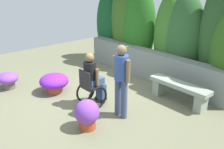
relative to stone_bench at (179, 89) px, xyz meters
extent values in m
plane|color=#6A6B50|center=(-1.51, -1.55, -0.34)|extent=(11.30, 11.30, 0.00)
cube|color=slate|center=(-1.51, 0.64, 0.10)|extent=(5.01, 0.38, 0.89)
ellipsoid|color=#154B25|center=(-3.92, 1.15, 0.95)|extent=(1.16, 0.81, 2.58)
ellipsoid|color=#335B1E|center=(-3.00, 1.14, 1.26)|extent=(1.28, 0.89, 3.20)
ellipsoid|color=#225F1B|center=(-2.48, 1.14, 1.06)|extent=(1.29, 0.90, 2.80)
ellipsoid|color=#366B24|center=(-1.28, 1.20, 0.94)|extent=(1.01, 0.71, 2.57)
ellipsoid|color=#285428|center=(-0.83, 1.27, 0.92)|extent=(1.31, 0.91, 2.53)
ellipsoid|color=#264C22|center=(0.22, 1.29, 1.23)|extent=(1.10, 0.77, 3.15)
cube|color=gray|center=(-0.61, 0.00, -0.14)|extent=(0.20, 0.31, 0.41)
cube|color=gray|center=(0.61, 0.00, -0.14)|extent=(0.20, 0.31, 0.41)
cube|color=gray|center=(0.00, 0.00, 0.12)|extent=(1.59, 0.36, 0.10)
cube|color=black|center=(-1.31, -1.71, 0.16)|extent=(0.40, 0.40, 0.06)
cube|color=black|center=(-1.31, -1.89, 0.39)|extent=(0.40, 0.04, 0.40)
cube|color=black|center=(-1.31, -1.39, -0.24)|extent=(0.28, 0.12, 0.03)
torus|color=black|center=(-1.55, -1.71, -0.06)|extent=(0.05, 0.56, 0.56)
torus|color=black|center=(-1.07, -1.71, -0.06)|extent=(0.05, 0.56, 0.56)
cylinder|color=black|center=(-1.45, -1.46, -0.29)|extent=(0.03, 0.10, 0.10)
cylinder|color=black|center=(-1.17, -1.46, -0.29)|extent=(0.03, 0.10, 0.10)
cube|color=#364D75|center=(-1.31, -1.61, 0.27)|extent=(0.30, 0.40, 0.16)
cube|color=#364D75|center=(-1.31, -1.41, -0.08)|extent=(0.26, 0.14, 0.43)
cylinder|color=black|center=(-1.31, -1.73, 0.52)|extent=(0.30, 0.30, 0.50)
cylinder|color=brown|center=(-1.50, -1.67, 0.44)|extent=(0.08, 0.08, 0.40)
cylinder|color=brown|center=(-1.12, -1.67, 0.44)|extent=(0.08, 0.08, 0.40)
sphere|color=brown|center=(-1.31, -1.73, 0.88)|extent=(0.22, 0.22, 0.22)
cylinder|color=#3E496A|center=(-0.56, -1.54, 0.10)|extent=(0.14, 0.14, 0.89)
cylinder|color=#3E496A|center=(-0.36, -1.54, 0.10)|extent=(0.14, 0.14, 0.89)
cylinder|color=#2E4C91|center=(-0.46, -1.54, 0.82)|extent=(0.30, 0.30, 0.54)
cylinder|color=brown|center=(-0.66, -1.54, 0.79)|extent=(0.09, 0.09, 0.48)
cylinder|color=brown|center=(-0.26, -1.54, 0.79)|extent=(0.09, 0.09, 0.48)
sphere|color=brown|center=(-0.46, -1.54, 1.19)|extent=(0.22, 0.22, 0.22)
cylinder|color=#A43E22|center=(-0.56, -2.40, -0.22)|extent=(0.35, 0.35, 0.24)
ellipsoid|color=#20460E|center=(-0.56, -2.40, -0.04)|extent=(0.38, 0.38, 0.18)
ellipsoid|color=purple|center=(-0.56, -2.40, 0.04)|extent=(0.51, 0.51, 0.52)
cylinder|color=#B65031|center=(-2.56, -2.03, -0.24)|extent=(0.42, 0.42, 0.21)
ellipsoid|color=#23440A|center=(-2.56, -2.03, -0.08)|extent=(0.46, 0.46, 0.14)
ellipsoid|color=purple|center=(-2.56, -2.03, -0.02)|extent=(0.78, 0.78, 0.41)
cylinder|color=#5C5248|center=(-3.63, -2.87, -0.23)|extent=(0.34, 0.34, 0.23)
ellipsoid|color=#144E1A|center=(-3.63, -2.87, -0.08)|extent=(0.37, 0.37, 0.11)
ellipsoid|color=purple|center=(-3.63, -2.87, -0.03)|extent=(0.57, 0.57, 0.32)
camera|label=1|loc=(3.08, -4.93, 2.58)|focal=39.83mm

